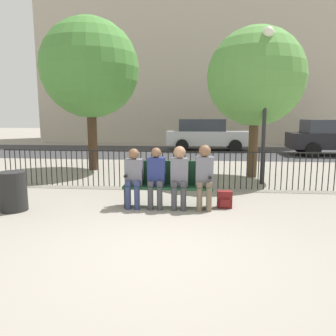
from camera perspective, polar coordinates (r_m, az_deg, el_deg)
name	(u,v)px	position (r m, az deg, el deg)	size (l,w,h in m)	color
ground_plane	(153,251)	(4.61, -2.55, -14.26)	(80.00, 80.00, 0.00)	gray
park_bench	(168,182)	(6.60, 0.06, -2.51)	(1.77, 0.45, 0.92)	#14381E
seated_person_0	(134,175)	(6.53, -5.98, -1.15)	(0.34, 0.39, 1.18)	navy
seated_person_1	(156,175)	(6.46, -2.09, -1.17)	(0.34, 0.39, 1.21)	#3D3D42
seated_person_2	(179,173)	(6.41, 1.99, -0.93)	(0.34, 0.39, 1.24)	#3D3D42
seated_person_3	(204,173)	(6.40, 6.37, -0.90)	(0.34, 0.39, 1.27)	brown
backpack	(225,200)	(6.66, 9.83, -5.43)	(0.29, 0.21, 0.34)	maroon
fence_railing	(174,166)	(8.26, 1.03, 0.35)	(9.01, 0.03, 0.95)	black
tree_0	(90,69)	(11.31, -13.44, 16.46)	(3.17, 3.17, 4.90)	#422D1E
tree_1	(256,77)	(9.99, 15.05, 15.00)	(2.77, 2.77, 4.29)	#4C3823
lamp_post	(266,84)	(9.01, 16.70, 13.87)	(0.28, 0.28, 4.02)	black
street_surface	(186,152)	(16.30, 3.19, 2.79)	(24.00, 6.00, 0.01)	#333335
parked_car_0	(206,134)	(17.10, 6.70, 5.86)	(4.20, 1.94, 1.62)	#B7B7BC
parked_car_1	(335,137)	(16.79, 27.08, 4.85)	(4.20, 1.94, 1.62)	black
building_facade	(191,50)	(24.62, 4.07, 19.88)	(20.00, 6.00, 12.76)	#B2A893
trash_bin	(13,191)	(6.99, -25.37, -3.69)	(0.51, 0.51, 0.76)	black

